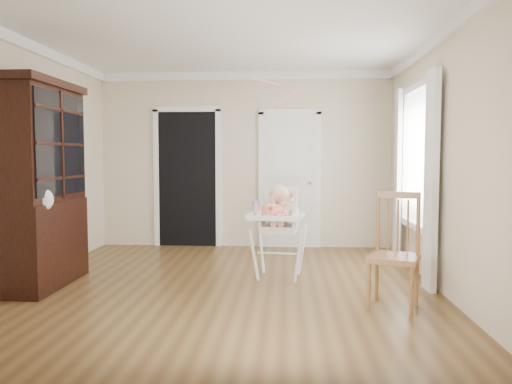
# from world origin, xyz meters

# --- Properties ---
(floor) EXTENTS (5.00, 5.00, 0.00)m
(floor) POSITION_xyz_m (0.00, 0.00, 0.00)
(floor) COLOR #51371B
(floor) RESTS_ON ground
(ceiling) EXTENTS (5.00, 5.00, 0.00)m
(ceiling) POSITION_xyz_m (0.00, 0.00, 2.70)
(ceiling) COLOR white
(ceiling) RESTS_ON wall_back
(wall_back) EXTENTS (4.50, 0.00, 4.50)m
(wall_back) POSITION_xyz_m (0.00, 2.50, 1.35)
(wall_back) COLOR beige
(wall_back) RESTS_ON floor
(wall_left) EXTENTS (0.00, 5.00, 5.00)m
(wall_left) POSITION_xyz_m (-2.25, 0.00, 1.35)
(wall_left) COLOR beige
(wall_left) RESTS_ON floor
(wall_right) EXTENTS (0.00, 5.00, 5.00)m
(wall_right) POSITION_xyz_m (2.25, 0.00, 1.35)
(wall_right) COLOR beige
(wall_right) RESTS_ON floor
(crown_molding) EXTENTS (4.50, 5.00, 0.12)m
(crown_molding) POSITION_xyz_m (0.00, 0.00, 2.64)
(crown_molding) COLOR white
(crown_molding) RESTS_ON ceiling
(doorway) EXTENTS (1.06, 0.05, 2.22)m
(doorway) POSITION_xyz_m (-0.90, 2.48, 1.11)
(doorway) COLOR black
(doorway) RESTS_ON wall_back
(closet_door) EXTENTS (0.96, 0.09, 2.13)m
(closet_door) POSITION_xyz_m (0.70, 2.48, 1.02)
(closet_door) COLOR white
(closet_door) RESTS_ON wall_back
(window_right) EXTENTS (0.13, 1.84, 2.30)m
(window_right) POSITION_xyz_m (2.18, 0.80, 1.29)
(window_right) COLOR white
(window_right) RESTS_ON wall_right
(high_chair) EXTENTS (0.69, 0.83, 1.07)m
(high_chair) POSITION_xyz_m (0.56, 0.48, 0.66)
(high_chair) COLOR white
(high_chair) RESTS_ON floor
(baby) EXTENTS (0.32, 0.26, 0.50)m
(baby) POSITION_xyz_m (0.57, 0.51, 0.83)
(baby) COLOR beige
(baby) RESTS_ON high_chair
(cake) EXTENTS (0.28, 0.28, 0.13)m
(cake) POSITION_xyz_m (0.49, 0.20, 0.81)
(cake) COLOR silver
(cake) RESTS_ON high_chair
(sippy_cup) EXTENTS (0.08, 0.08, 0.19)m
(sippy_cup) POSITION_xyz_m (0.30, 0.42, 0.83)
(sippy_cup) COLOR pink
(sippy_cup) RESTS_ON high_chair
(china_cabinet) EXTENTS (0.58, 1.31, 2.21)m
(china_cabinet) POSITION_xyz_m (-1.99, -0.04, 1.11)
(china_cabinet) COLOR black
(china_cabinet) RESTS_ON floor
(dining_chair) EXTENTS (0.56, 0.56, 1.07)m
(dining_chair) POSITION_xyz_m (1.65, -0.60, 0.50)
(dining_chair) COLOR brown
(dining_chair) RESTS_ON floor
(streamer) EXTENTS (0.34, 0.39, 0.15)m
(streamer) POSITION_xyz_m (0.42, 0.15, 2.21)
(streamer) COLOR pink
(streamer) RESTS_ON ceiling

